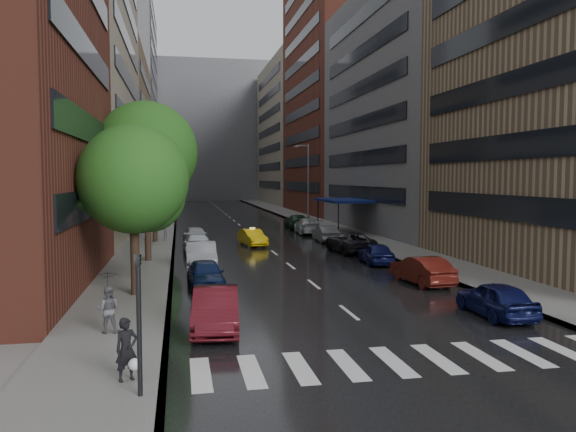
# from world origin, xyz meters

# --- Properties ---
(ground) EXTENTS (220.00, 220.00, 0.00)m
(ground) POSITION_xyz_m (0.00, 0.00, 0.00)
(ground) COLOR gray
(ground) RESTS_ON ground
(road) EXTENTS (14.00, 140.00, 0.01)m
(road) POSITION_xyz_m (0.00, 50.00, 0.01)
(road) COLOR black
(road) RESTS_ON ground
(sidewalk_left) EXTENTS (4.00, 140.00, 0.15)m
(sidewalk_left) POSITION_xyz_m (-9.00, 50.00, 0.07)
(sidewalk_left) COLOR gray
(sidewalk_left) RESTS_ON ground
(sidewalk_right) EXTENTS (4.00, 140.00, 0.15)m
(sidewalk_right) POSITION_xyz_m (9.00, 50.00, 0.07)
(sidewalk_right) COLOR gray
(sidewalk_right) RESTS_ON ground
(crosswalk) EXTENTS (13.15, 2.80, 0.01)m
(crosswalk) POSITION_xyz_m (0.20, -2.00, 0.01)
(crosswalk) COLOR silver
(crosswalk) RESTS_ON ground
(buildings_left) EXTENTS (8.00, 108.00, 38.00)m
(buildings_left) POSITION_xyz_m (-15.00, 58.79, 15.99)
(buildings_left) COLOR maroon
(buildings_left) RESTS_ON ground
(buildings_right) EXTENTS (8.05, 109.10, 36.00)m
(buildings_right) POSITION_xyz_m (15.00, 56.70, 15.03)
(buildings_right) COLOR #937A5B
(buildings_right) RESTS_ON ground
(building_far) EXTENTS (40.00, 14.00, 32.00)m
(building_far) POSITION_xyz_m (0.00, 118.00, 16.00)
(building_far) COLOR slate
(building_far) RESTS_ON ground
(tree_near) EXTENTS (4.88, 4.88, 7.77)m
(tree_near) POSITION_xyz_m (-8.60, 8.49, 5.31)
(tree_near) COLOR #382619
(tree_near) RESTS_ON ground
(tree_mid) EXTENTS (6.36, 6.36, 10.14)m
(tree_mid) POSITION_xyz_m (-8.60, 19.00, 6.94)
(tree_mid) COLOR #382619
(tree_mid) RESTS_ON ground
(tree_far) EXTENTS (4.36, 4.36, 6.95)m
(tree_far) POSITION_xyz_m (-8.60, 29.51, 4.75)
(tree_far) COLOR #382619
(tree_far) RESTS_ON ground
(taxi) EXTENTS (2.09, 4.16, 1.31)m
(taxi) POSITION_xyz_m (-1.00, 26.43, 0.65)
(taxi) COLOR yellow
(taxi) RESTS_ON ground
(parked_cars_left) EXTENTS (2.17, 30.00, 1.61)m
(parked_cars_left) POSITION_xyz_m (-5.40, 16.19, 0.74)
(parked_cars_left) COLOR #4C0F16
(parked_cars_left) RESTS_ON ground
(parked_cars_right) EXTENTS (2.75, 42.30, 1.54)m
(parked_cars_right) POSITION_xyz_m (5.40, 24.07, 0.73)
(parked_cars_right) COLOR #0D113E
(parked_cars_right) RESTS_ON ground
(ped_bag_walker) EXTENTS (0.72, 0.63, 1.65)m
(ped_bag_walker) POSITION_xyz_m (-7.99, -2.51, 0.95)
(ped_bag_walker) COLOR black
(ped_bag_walker) RESTS_ON sidewalk_left
(ped_black_umbrella) EXTENTS (0.96, 0.98, 2.09)m
(ped_black_umbrella) POSITION_xyz_m (-9.03, 2.25, 1.39)
(ped_black_umbrella) COLOR #56555B
(ped_black_umbrella) RESTS_ON sidewalk_left
(traffic_light) EXTENTS (0.18, 0.15, 3.45)m
(traffic_light) POSITION_xyz_m (-7.60, -3.61, 2.23)
(traffic_light) COLOR black
(traffic_light) RESTS_ON sidewalk_left
(street_lamp_left) EXTENTS (1.74, 0.22, 9.00)m
(street_lamp_left) POSITION_xyz_m (-7.72, 30.00, 4.89)
(street_lamp_left) COLOR gray
(street_lamp_left) RESTS_ON sidewalk_left
(street_lamp_right) EXTENTS (1.74, 0.22, 9.00)m
(street_lamp_right) POSITION_xyz_m (7.72, 45.00, 4.89)
(street_lamp_right) COLOR gray
(street_lamp_right) RESTS_ON sidewalk_right
(awning) EXTENTS (4.00, 8.00, 3.12)m
(awning) POSITION_xyz_m (8.98, 35.00, 3.13)
(awning) COLOR navy
(awning) RESTS_ON sidewalk_right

